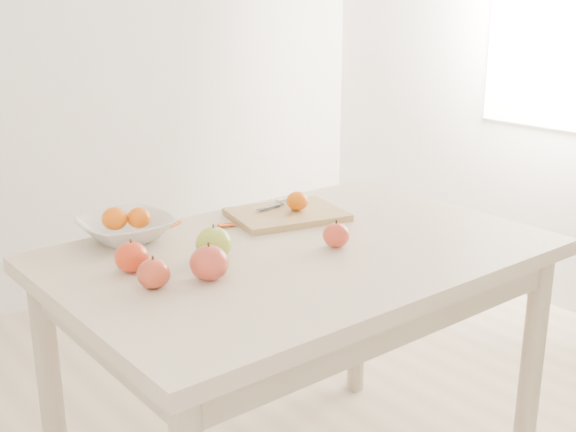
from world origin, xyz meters
TOP-DOWN VIEW (x-y plane):
  - table at (0.00, 0.00)m, footprint 1.20×0.80m
  - cutting_board at (0.13, 0.22)m, footprint 0.35×0.29m
  - board_tangerine at (0.16, 0.21)m, footprint 0.06×0.06m
  - fruit_bowl at (-0.31, 0.33)m, footprint 0.23×0.23m
  - bowl_tangerine_near at (-0.33, 0.34)m, footprint 0.07×0.07m
  - bowl_tangerine_far at (-0.28, 0.31)m, footprint 0.06×0.06m
  - orange_peel_a at (-0.16, 0.36)m, footprint 0.07×0.07m
  - orange_peel_b at (-0.05, 0.26)m, footprint 0.06×0.05m
  - paring_knife at (0.18, 0.29)m, footprint 0.17×0.05m
  - apple_green at (-0.21, 0.07)m, footprint 0.09×0.09m
  - apple_red_d at (-0.41, -0.00)m, footprint 0.07×0.07m
  - apple_red_b at (-0.29, -0.04)m, footprint 0.09×0.09m
  - apple_red_e at (0.07, -0.05)m, footprint 0.07×0.07m
  - apple_red_a at (-0.40, 0.11)m, footprint 0.08×0.08m

SIDE VIEW (x-z plane):
  - table at x=0.00m, z-range 0.28..1.03m
  - orange_peel_a at x=-0.16m, z-range 0.75..0.76m
  - orange_peel_b at x=-0.05m, z-range 0.75..0.76m
  - cutting_board at x=0.13m, z-range 0.75..0.77m
  - paring_knife at x=0.18m, z-range 0.77..0.78m
  - fruit_bowl at x=-0.31m, z-range 0.75..0.81m
  - apple_red_e at x=0.07m, z-range 0.75..0.81m
  - apple_red_d at x=-0.41m, z-range 0.75..0.81m
  - apple_red_a at x=-0.40m, z-range 0.75..0.82m
  - apple_red_b at x=-0.29m, z-range 0.75..0.83m
  - apple_green at x=-0.21m, z-range 0.75..0.83m
  - board_tangerine at x=0.16m, z-range 0.77..0.82m
  - bowl_tangerine_far at x=-0.28m, z-range 0.78..0.83m
  - bowl_tangerine_near at x=-0.33m, z-range 0.78..0.84m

